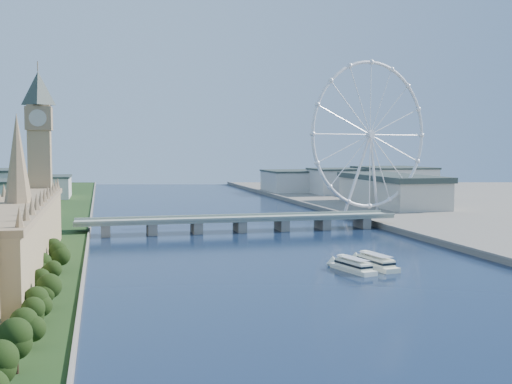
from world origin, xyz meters
name	(u,v)px	position (x,y,z in m)	size (l,w,h in m)	color
tree_row	(34,307)	(-113.00, 74.00, 9.48)	(7.52, 215.52, 20.47)	#1C310E
parliament_range	(19,236)	(-128.00, 170.00, 18.48)	(24.00, 200.00, 70.00)	tan
big_ben	(39,133)	(-128.00, 278.00, 66.57)	(20.02, 20.02, 110.00)	tan
westminster_bridge	(240,222)	(0.00, 300.00, 6.63)	(220.00, 22.00, 9.50)	gray
london_eye	(370,135)	(119.98, 355.08, 67.52)	(113.60, 39.12, 124.30)	silver
county_hall	(391,208)	(175.00, 430.00, 0.00)	(54.00, 144.00, 35.00)	beige
city_skyline	(224,185)	(39.22, 560.08, 16.96)	(505.00, 280.00, 32.00)	beige
tour_boat_near	(353,271)	(21.02, 147.94, 0.00)	(7.86, 30.72, 6.80)	white
tour_boat_far	(376,268)	(34.68, 152.98, 0.00)	(8.36, 32.58, 7.23)	white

